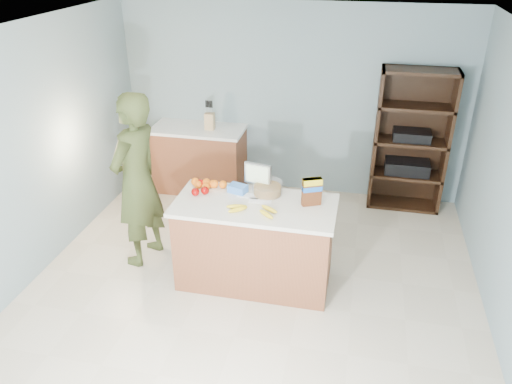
% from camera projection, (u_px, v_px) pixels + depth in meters
% --- Properties ---
extents(floor, '(4.50, 5.00, 0.02)m').
position_uv_depth(floor, '(248.00, 298.00, 4.93)').
color(floor, beige).
rests_on(floor, ground).
extents(walls, '(4.52, 5.02, 2.51)m').
position_uv_depth(walls, '(247.00, 142.00, 4.17)').
color(walls, gray).
rests_on(walls, ground).
extents(counter_peninsula, '(1.56, 0.76, 0.90)m').
position_uv_depth(counter_peninsula, '(255.00, 246.00, 5.00)').
color(counter_peninsula, brown).
rests_on(counter_peninsula, ground).
extents(back_cabinet, '(1.24, 0.62, 0.90)m').
position_uv_depth(back_cabinet, '(200.00, 159.00, 6.86)').
color(back_cabinet, brown).
rests_on(back_cabinet, ground).
extents(shelving_unit, '(0.90, 0.40, 1.80)m').
position_uv_depth(shelving_unit, '(410.00, 143.00, 6.27)').
color(shelving_unit, black).
rests_on(shelving_unit, ground).
extents(person, '(0.59, 0.76, 1.87)m').
position_uv_depth(person, '(137.00, 181.00, 5.13)').
color(person, '#363F1D').
rests_on(person, ground).
extents(knife_block, '(0.12, 0.10, 0.31)m').
position_uv_depth(knife_block, '(210.00, 121.00, 6.55)').
color(knife_block, tan).
rests_on(knife_block, back_cabinet).
extents(envelopes, '(0.36, 0.20, 0.00)m').
position_uv_depth(envelopes, '(254.00, 198.00, 4.87)').
color(envelopes, white).
rests_on(envelopes, counter_peninsula).
extents(bananas, '(0.50, 0.25, 0.04)m').
position_uv_depth(bananas, '(252.00, 210.00, 4.62)').
color(bananas, yellow).
rests_on(bananas, counter_peninsula).
extents(apples, '(0.17, 0.27, 0.08)m').
position_uv_depth(apples, '(200.00, 189.00, 4.97)').
color(apples, '#8C0503').
rests_on(apples, counter_peninsula).
extents(oranges, '(0.38, 0.18, 0.08)m').
position_uv_depth(oranges, '(208.00, 184.00, 5.06)').
color(oranges, orange).
rests_on(oranges, counter_peninsula).
extents(blue_carton, '(0.21, 0.17, 0.08)m').
position_uv_depth(blue_carton, '(238.00, 189.00, 4.97)').
color(blue_carton, blue).
rests_on(blue_carton, counter_peninsula).
extents(salad_bowl, '(0.30, 0.30, 0.13)m').
position_uv_depth(salad_bowl, '(267.00, 189.00, 4.93)').
color(salad_bowl, '#267219').
rests_on(salad_bowl, counter_peninsula).
extents(tv, '(0.28, 0.12, 0.28)m').
position_uv_depth(tv, '(258.00, 175.00, 4.97)').
color(tv, silver).
rests_on(tv, counter_peninsula).
extents(cereal_box, '(0.19, 0.14, 0.27)m').
position_uv_depth(cereal_box, '(312.00, 190.00, 4.68)').
color(cereal_box, '#592B14').
rests_on(cereal_box, counter_peninsula).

